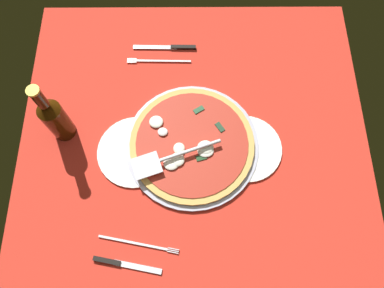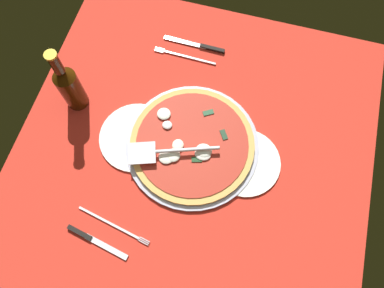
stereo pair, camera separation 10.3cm
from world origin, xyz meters
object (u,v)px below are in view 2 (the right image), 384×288
object	(u,v)px
dinner_plate_right	(245,162)
pizza	(191,144)
place_setting_far	(193,51)
beer_bottle	(69,86)
dinner_plate_left	(136,137)
pizza_server	(167,151)
place_setting_near	(103,233)

from	to	relation	value
dinner_plate_right	pizza	size ratio (longest dim) A/B	0.57
dinner_plate_right	place_setting_far	world-z (taller)	place_setting_far
dinner_plate_right	beer_bottle	xyz separation A→B (cm)	(-52.58, 5.76, 8.94)
dinner_plate_left	place_setting_far	bearing A→B (deg)	76.79
pizza	pizza_server	xyz separation A→B (cm)	(-5.65, -4.58, 2.38)
place_setting_far	dinner_plate_right	bearing A→B (deg)	127.84
place_setting_far	beer_bottle	xyz separation A→B (cm)	(-28.49, -26.55, 9.07)
pizza	place_setting_far	world-z (taller)	pizza
pizza	place_setting_near	distance (cm)	33.73
dinner_plate_right	place_setting_near	distance (cm)	43.00
dinner_plate_right	pizza	xyz separation A→B (cm)	(-15.75, 0.66, 1.56)
dinner_plate_left	dinner_plate_right	size ratio (longest dim) A/B	1.06
pizza_server	place_setting_near	distance (cm)	27.42
dinner_plate_right	beer_bottle	world-z (taller)	beer_bottle
dinner_plate_left	place_setting_near	distance (cm)	28.10
place_setting_near	pizza	bearing A→B (deg)	72.58
dinner_plate_right	pizza_server	world-z (taller)	pizza_server
dinner_plate_left	dinner_plate_right	xyz separation A→B (cm)	(31.88, 0.87, 0.00)
pizza	place_setting_far	size ratio (longest dim) A/B	1.63
dinner_plate_right	place_setting_far	distance (cm)	40.30
dinner_plate_right	place_setting_near	size ratio (longest dim) A/B	0.87
pizza	place_setting_near	bearing A→B (deg)	-118.44
dinner_plate_left	pizza_server	xyz separation A→B (cm)	(10.49, -3.06, 3.94)
pizza	beer_bottle	bearing A→B (deg)	172.11
pizza	dinner_plate_right	bearing A→B (deg)	-2.39
dinner_plate_left	beer_bottle	size ratio (longest dim) A/B	0.88
place_setting_far	place_setting_near	bearing A→B (deg)	83.97
dinner_plate_left	pizza	world-z (taller)	pizza
dinner_plate_left	pizza_server	bearing A→B (deg)	-16.27
dinner_plate_left	pizza	size ratio (longest dim) A/B	0.61
pizza	place_setting_far	xyz separation A→B (cm)	(-8.34, 31.65, -1.69)
pizza_server	place_setting_near	bearing A→B (deg)	48.22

